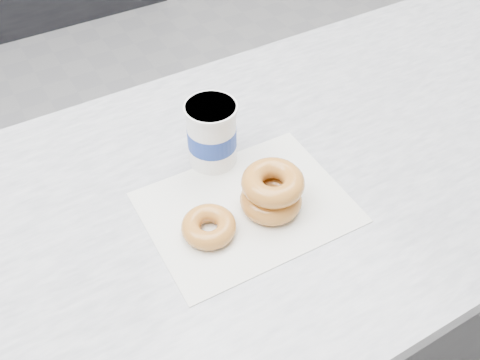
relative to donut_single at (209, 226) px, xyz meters
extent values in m
plane|color=gray|center=(-0.26, 0.66, -0.92)|extent=(5.00, 5.00, 0.00)
cube|color=silver|center=(-0.26, 0.06, -0.04)|extent=(3.06, 0.76, 0.04)
cube|color=silver|center=(0.08, 0.02, -0.02)|extent=(0.35, 0.27, 0.00)
torus|color=gold|center=(0.00, 0.00, 0.00)|extent=(0.11, 0.11, 0.03)
torus|color=gold|center=(0.12, 0.00, 0.00)|extent=(0.11, 0.11, 0.04)
torus|color=gold|center=(0.12, 0.00, 0.04)|extent=(0.14, 0.14, 0.04)
cylinder|color=white|center=(0.09, 0.15, 0.05)|extent=(0.10, 0.10, 0.13)
cylinder|color=white|center=(0.09, 0.15, 0.11)|extent=(0.09, 0.09, 0.01)
cylinder|color=navy|center=(0.09, 0.15, 0.04)|extent=(0.10, 0.10, 0.04)
camera|label=1|loc=(-0.23, -0.50, 0.67)|focal=40.00mm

